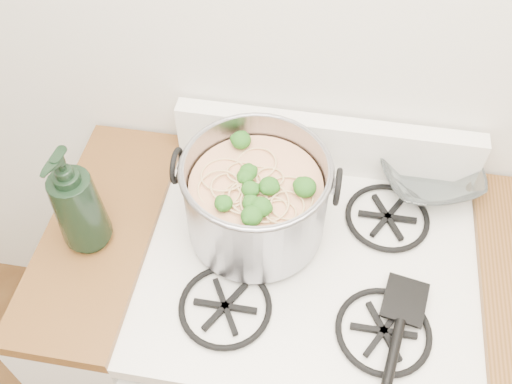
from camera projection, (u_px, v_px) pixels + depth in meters
name	position (u px, v px, depth m)	size (l,w,h in m)	color
gas_range	(299.00, 345.00, 1.68)	(0.76, 0.66, 0.92)	white
counter_left	(133.00, 314.00, 1.71)	(0.25, 0.65, 0.92)	silver
stock_pot	(256.00, 199.00, 1.27)	(0.36, 0.33, 0.22)	gray
spatula	(406.00, 298.00, 1.22)	(0.29, 0.31, 0.02)	black
glass_bowl	(427.00, 177.00, 1.43)	(0.10, 0.10, 0.02)	white
bottle	(75.00, 200.00, 1.22)	(0.11, 0.11, 0.29)	black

